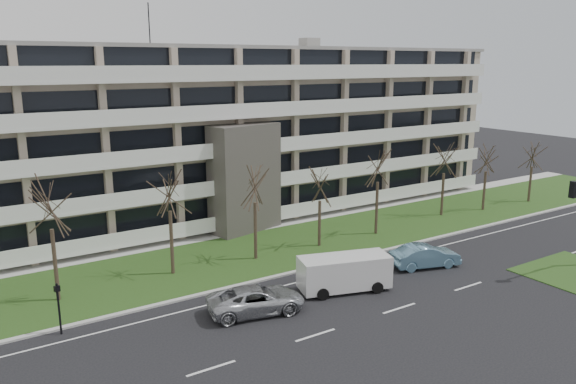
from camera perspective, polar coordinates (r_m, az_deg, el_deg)
ground at (r=33.88m, az=11.24°, el=-11.52°), size 160.00×160.00×0.00m
grass_verge at (r=43.38m, az=-0.82°, el=-5.63°), size 90.00×10.00×0.06m
curb at (r=39.48m, az=3.09°, el=-7.54°), size 90.00×0.35×0.12m
sidewalk at (r=47.90m, az=-4.34°, el=-3.83°), size 90.00×2.00×0.08m
grass_median at (r=43.27m, az=26.71°, el=-7.15°), size 7.00×5.00×0.06m
lane_edge_line at (r=38.38m, az=4.42°, el=-8.27°), size 90.00×0.12×0.01m
apartment_building at (r=52.31m, az=-8.11°, el=6.01°), size 60.50×15.10×18.75m
silver_pickup at (r=32.51m, az=-3.24°, el=-10.87°), size 6.00×3.75×1.55m
blue_sedan at (r=40.36m, az=13.76°, el=-6.33°), size 5.13×3.02×1.60m
white_van at (r=35.44m, az=5.86°, el=-7.89°), size 6.03×3.64×2.20m
pedestrian_signal at (r=31.97m, az=-22.30°, el=-10.31°), size 0.32×0.29×2.83m
tree_1 at (r=35.07m, az=-23.13°, el=-0.80°), size 3.98×3.98×7.95m
tree_2 at (r=37.29m, az=-12.02°, el=0.64°), size 3.93×3.93×7.85m
tree_3 at (r=39.43m, az=-3.40°, el=1.24°), size 3.78×3.78×7.56m
tree_4 at (r=42.48m, az=3.27°, el=0.90°), size 3.22×3.22×6.44m
tree_5 at (r=45.87m, az=9.17°, el=3.10°), size 3.94×3.94×7.88m
tree_6 at (r=53.00m, az=15.65°, el=3.49°), size 3.57×3.57×7.14m
tree_7 at (r=56.19m, az=19.57°, el=3.46°), size 3.40×3.40×6.79m
tree_8 at (r=61.38m, az=23.64°, el=3.67°), size 3.26×3.26×6.52m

